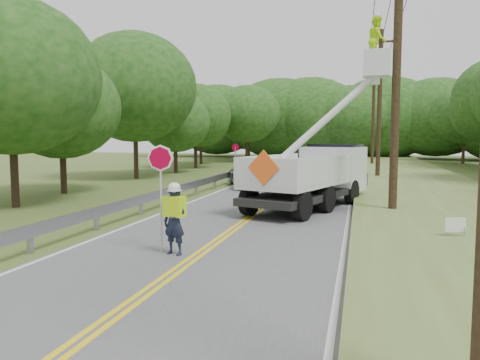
# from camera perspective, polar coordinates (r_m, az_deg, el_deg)

# --- Properties ---
(ground) EXTENTS (140.00, 140.00, 0.00)m
(ground) POSITION_cam_1_polar(r_m,az_deg,el_deg) (9.84, -9.00, -11.92)
(ground) COLOR #476026
(ground) RESTS_ON ground
(road) EXTENTS (7.20, 96.00, 0.03)m
(road) POSITION_cam_1_polar(r_m,az_deg,el_deg) (23.11, 4.99, -1.89)
(road) COLOR #535356
(road) RESTS_ON ground
(guardrail) EXTENTS (0.18, 48.00, 0.77)m
(guardrail) POSITION_cam_1_polar(r_m,az_deg,el_deg) (24.89, -3.81, -0.11)
(guardrail) COLOR #97989E
(guardrail) RESTS_ON ground
(utility_poles) EXTENTS (1.60, 43.30, 10.00)m
(utility_poles) POSITION_cam_1_polar(r_m,az_deg,el_deg) (25.76, 17.47, 10.35)
(utility_poles) COLOR black
(utility_poles) RESTS_ON ground
(tall_grass_verge) EXTENTS (7.00, 96.00, 0.30)m
(tall_grass_verge) POSITION_cam_1_polar(r_m,az_deg,el_deg) (23.01, 22.71, -1.97)
(tall_grass_verge) COLOR #5A6A2E
(tall_grass_verge) RESTS_ON ground
(treeline_left) EXTENTS (10.54, 55.42, 10.06)m
(treeline_left) POSITION_cam_1_polar(r_m,az_deg,el_deg) (38.42, -7.53, 8.97)
(treeline_left) COLOR #332319
(treeline_left) RESTS_ON ground
(treeline_horizon) EXTENTS (56.81, 15.40, 12.06)m
(treeline_horizon) POSITION_cam_1_polar(r_m,az_deg,el_deg) (64.94, 13.12, 7.48)
(treeline_horizon) COLOR #13400E
(treeline_horizon) RESTS_ON ground
(flagger) EXTENTS (1.09, 0.53, 2.70)m
(flagger) POSITION_cam_1_polar(r_m,az_deg,el_deg) (11.45, -8.15, -4.39)
(flagger) COLOR #191E33
(flagger) RESTS_ON road
(bucket_truck) EXTENTS (5.30, 7.80, 7.18)m
(bucket_truck) POSITION_cam_1_polar(r_m,az_deg,el_deg) (19.68, 10.10, 1.48)
(bucket_truck) COLOR black
(bucket_truck) RESTS_ON road
(suv_silver) EXTENTS (4.16, 5.68, 1.43)m
(suv_silver) POSITION_cam_1_polar(r_m,az_deg,el_deg) (26.98, 1.60, 0.72)
(suv_silver) COLOR #ACAEB4
(suv_silver) RESTS_ON road
(suv_darkgrey) EXTENTS (3.51, 5.12, 1.38)m
(suv_darkgrey) POSITION_cam_1_polar(r_m,az_deg,el_deg) (32.31, 5.40, 1.41)
(suv_darkgrey) COLOR #323639
(suv_darkgrey) RESTS_ON road
(stop_sign_permanent) EXTENTS (0.53, 0.06, 2.47)m
(stop_sign_permanent) POSITION_cam_1_polar(r_m,az_deg,el_deg) (30.79, -0.56, 2.95)
(stop_sign_permanent) COLOR #97989E
(stop_sign_permanent) RESTS_ON ground
(yard_sign) EXTENTS (0.54, 0.18, 0.80)m
(yard_sign) POSITION_cam_1_polar(r_m,az_deg,el_deg) (13.48, 25.06, -5.15)
(yard_sign) COLOR white
(yard_sign) RESTS_ON ground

